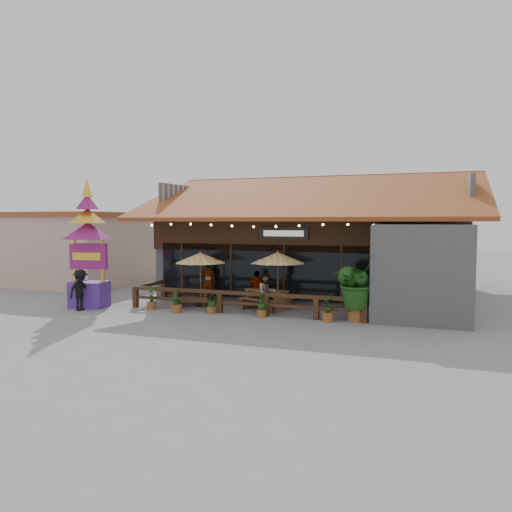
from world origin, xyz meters
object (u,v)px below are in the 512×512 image
at_px(tropical_plant, 357,283).
at_px(thai_sign_tower, 88,234).
at_px(umbrella_right, 278,258).
at_px(picnic_table_left, 191,295).
at_px(picnic_table_right, 266,296).
at_px(pedestrian, 80,290).
at_px(umbrella_left, 200,258).

bearing_deg(tropical_plant, thai_sign_tower, -175.56).
distance_m(umbrella_right, picnic_table_left, 4.29).
distance_m(picnic_table_left, tropical_plant, 7.53).
bearing_deg(umbrella_right, picnic_table_right, -162.10).
bearing_deg(pedestrian, picnic_table_left, -43.01).
distance_m(picnic_table_right, pedestrian, 7.76).
bearing_deg(thai_sign_tower, umbrella_left, 20.87).
relative_size(picnic_table_right, pedestrian, 1.30).
bearing_deg(pedestrian, umbrella_left, -48.22).
xyz_separation_m(umbrella_right, picnic_table_left, (-3.92, -0.27, -1.72)).
height_order(umbrella_right, thai_sign_tower, thai_sign_tower).
bearing_deg(umbrella_right, thai_sign_tower, -164.75).
height_order(thai_sign_tower, pedestrian, thai_sign_tower).
height_order(umbrella_right, picnic_table_left, umbrella_right).
relative_size(thai_sign_tower, pedestrian, 3.48).
height_order(umbrella_left, picnic_table_left, umbrella_left).
height_order(picnic_table_right, pedestrian, pedestrian).
relative_size(umbrella_right, pedestrian, 1.57).
relative_size(picnic_table_left, pedestrian, 1.03).
bearing_deg(tropical_plant, umbrella_left, 173.04).
bearing_deg(pedestrian, tropical_plant, -70.35).
height_order(picnic_table_right, tropical_plant, tropical_plant).
height_order(picnic_table_left, pedestrian, pedestrian).
height_order(umbrella_left, pedestrian, umbrella_left).
relative_size(picnic_table_left, picnic_table_right, 0.80).
bearing_deg(pedestrian, thai_sign_tower, 26.13).
distance_m(thai_sign_tower, tropical_plant, 11.54).
xyz_separation_m(umbrella_left, umbrella_right, (3.38, 0.43, 0.06)).
relative_size(umbrella_right, picnic_table_right, 1.21).
xyz_separation_m(picnic_table_left, thai_sign_tower, (-3.97, -1.89, 2.70)).
bearing_deg(umbrella_right, picnic_table_left, -176.12).
height_order(umbrella_left, tropical_plant, tropical_plant).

